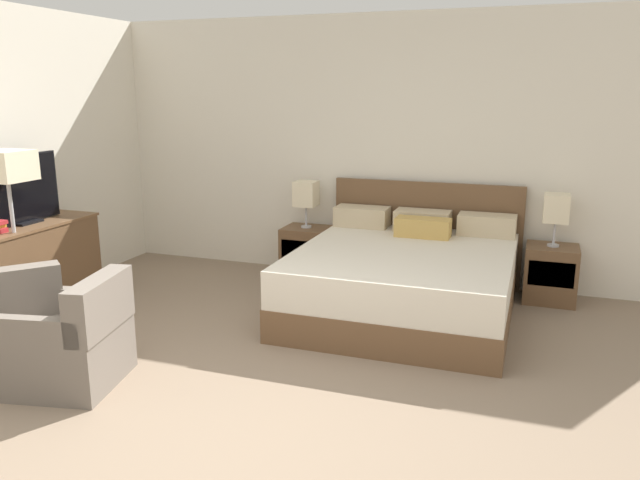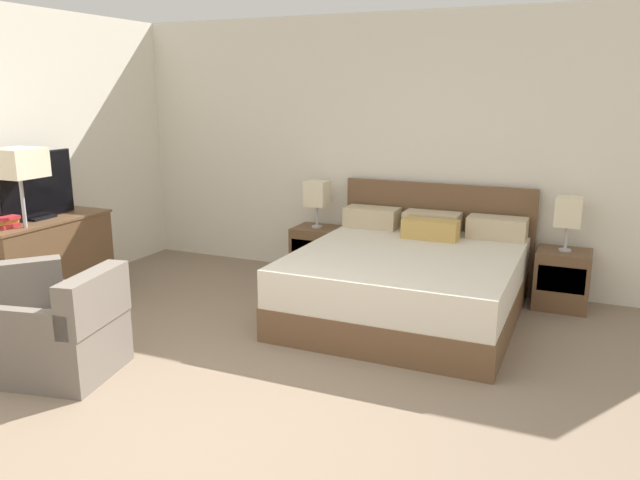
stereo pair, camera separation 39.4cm
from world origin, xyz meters
TOP-DOWN VIEW (x-y plane):
  - ground_plane at (0.00, 0.00)m, footprint 10.62×10.62m
  - wall_back at (0.00, 3.57)m, footprint 6.90×0.06m
  - wall_left at (-2.88, 1.47)m, footprint 0.06×5.34m
  - bed at (0.60, 2.51)m, footprint 1.92×2.09m
  - nightstand_left at (-0.63, 3.27)m, footprint 0.47×0.42m
  - nightstand_right at (1.83, 3.27)m, footprint 0.47×0.42m
  - table_lamp_left at (-0.63, 3.27)m, footprint 0.23×0.23m
  - table_lamp_right at (1.83, 3.27)m, footprint 0.23×0.23m
  - dresser at (-2.55, 1.39)m, footprint 0.56×1.26m
  - tv at (-2.55, 1.40)m, footprint 0.18×0.81m
  - book_red_cover at (-2.53, 1.01)m, footprint 0.24×0.17m
  - book_blue_cover at (-2.55, 1.01)m, footprint 0.21×0.20m
  - book_small_top at (-2.55, 1.01)m, footprint 0.24×0.20m
  - armchair_by_window at (-1.93, 0.54)m, footprint 0.97×0.96m
  - armchair_companion at (-1.24, 0.38)m, footprint 0.81×0.80m
  - floor_lamp at (-2.36, 1.08)m, footprint 0.35×0.35m

SIDE VIEW (x-z plane):
  - ground_plane at x=0.00m, z-range 0.00..0.00m
  - nightstand_left at x=-0.63m, z-range 0.00..0.54m
  - nightstand_right at x=1.83m, z-range 0.00..0.54m
  - armchair_by_window at x=-1.93m, z-range -0.10..0.66m
  - armchair_companion at x=-1.24m, z-range -0.10..0.66m
  - bed at x=0.60m, z-range -0.20..0.85m
  - dresser at x=-2.55m, z-range 0.01..0.83m
  - book_red_cover at x=-2.53m, z-range 0.82..0.86m
  - book_blue_cover at x=-2.55m, z-range 0.86..0.89m
  - table_lamp_left at x=-0.63m, z-range 0.65..1.14m
  - table_lamp_right at x=1.83m, z-range 0.65..1.14m
  - book_small_top at x=-2.55m, z-range 0.89..0.92m
  - tv at x=-2.55m, z-range 0.81..1.41m
  - floor_lamp at x=-2.36m, z-range 0.52..2.01m
  - wall_back at x=0.00m, z-range 0.00..2.71m
  - wall_left at x=-2.88m, z-range 0.00..2.71m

